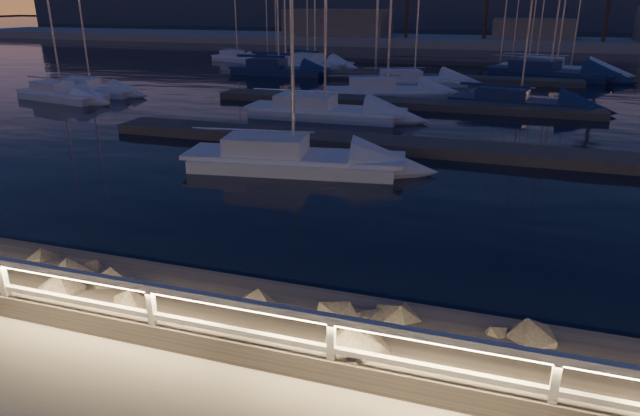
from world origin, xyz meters
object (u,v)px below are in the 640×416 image
(sailboat_b, at_px, (288,157))
(sailboat_j, at_px, (276,69))
(sailboat_e, at_px, (89,89))
(sailboat_g, at_px, (411,80))
(sailboat_c, at_px, (321,110))
(sailboat_h, at_px, (516,101))
(guard_rail, at_px, (94,290))
(sailboat_l, at_px, (546,71))
(sailboat_f, at_px, (384,90))
(sailboat_i, at_px, (284,66))
(sailboat_a, at_px, (60,93))
(sailboat_n, at_px, (313,62))
(sailboat_k, at_px, (553,68))
(sailboat_m, at_px, (236,57))

(sailboat_b, distance_m, sailboat_j, 27.72)
(sailboat_e, height_order, sailboat_g, sailboat_g)
(sailboat_c, relative_size, sailboat_g, 1.08)
(sailboat_h, bearing_deg, guard_rail, -93.64)
(sailboat_h, height_order, sailboat_l, sailboat_l)
(guard_rail, relative_size, sailboat_f, 3.38)
(sailboat_e, height_order, sailboat_i, sailboat_i)
(sailboat_a, xyz_separation_m, sailboat_n, (8.74, 22.32, 0.01))
(guard_rail, distance_m, sailboat_h, 28.40)
(sailboat_i, relative_size, sailboat_n, 1.02)
(sailboat_b, distance_m, sailboat_g, 22.63)
(guard_rail, distance_m, sailboat_l, 43.43)
(sailboat_i, bearing_deg, sailboat_l, 18.09)
(sailboat_i, bearing_deg, sailboat_b, -57.49)
(sailboat_c, height_order, sailboat_j, sailboat_c)
(guard_rail, relative_size, sailboat_i, 3.43)
(guard_rail, distance_m, sailboat_b, 12.07)
(sailboat_b, distance_m, sailboat_n, 33.59)
(sailboat_n, bearing_deg, sailboat_a, -92.77)
(sailboat_j, bearing_deg, guard_rail, -71.88)
(sailboat_k, bearing_deg, sailboat_l, -91.31)
(sailboat_e, bearing_deg, sailboat_i, 62.69)
(sailboat_l, bearing_deg, sailboat_f, -104.89)
(sailboat_j, bearing_deg, sailboat_k, 20.28)
(sailboat_k, xyz_separation_m, sailboat_l, (-0.60, -2.85, -0.00))
(sailboat_l, relative_size, sailboat_m, 1.59)
(sailboat_h, xyz_separation_m, sailboat_l, (2.17, 14.92, 0.07))
(guard_rail, xyz_separation_m, sailboat_m, (-20.09, 45.94, -0.98))
(guard_rail, height_order, sailboat_l, sailboat_l)
(sailboat_i, relative_size, sailboat_j, 0.92)
(sailboat_j, distance_m, sailboat_l, 21.55)
(sailboat_j, bearing_deg, sailboat_n, 82.06)
(sailboat_g, height_order, sailboat_m, sailboat_g)
(sailboat_a, distance_m, sailboat_l, 35.53)
(sailboat_a, bearing_deg, sailboat_i, 78.62)
(sailboat_b, bearing_deg, sailboat_j, 104.94)
(sailboat_c, height_order, sailboat_i, sailboat_c)
(sailboat_g, relative_size, sailboat_h, 1.00)
(sailboat_j, bearing_deg, sailboat_e, -118.42)
(guard_rail, relative_size, sailboat_c, 3.15)
(sailboat_e, bearing_deg, sailboat_n, 64.46)
(sailboat_k, height_order, sailboat_l, sailboat_l)
(sailboat_e, relative_size, sailboat_g, 0.81)
(sailboat_b, xyz_separation_m, sailboat_i, (-11.25, 27.74, 0.01))
(guard_rail, height_order, sailboat_g, sailboat_g)
(guard_rail, xyz_separation_m, sailboat_g, (-0.69, 34.59, -0.96))
(sailboat_h, height_order, sailboat_m, sailboat_h)
(guard_rail, height_order, sailboat_e, sailboat_e)
(sailboat_b, bearing_deg, sailboat_n, 99.04)
(sailboat_g, xyz_separation_m, sailboat_h, (7.17, -6.96, -0.02))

